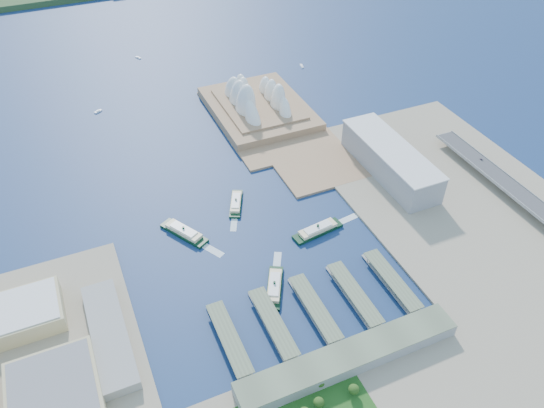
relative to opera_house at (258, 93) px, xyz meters
name	(u,v)px	position (x,y,z in m)	size (l,w,h in m)	color
ground	(269,263)	(-105.00, -280.00, -32.00)	(3000.00, 3000.00, 0.00)	#0F2346
east_land	(489,228)	(135.00, -330.00, -30.50)	(240.00, 500.00, 3.00)	gray
peninsula	(266,118)	(2.50, -20.00, -30.50)	(135.00, 220.00, 3.00)	#947151
opera_house	(258,93)	(0.00, 0.00, 0.00)	(134.00, 180.00, 58.00)	white
toaster_building	(390,160)	(90.00, -200.00, -11.50)	(45.00, 155.00, 35.00)	gray
expressway	(540,214)	(195.00, -340.00, -23.07)	(26.00, 340.00, 11.85)	gray
west_buildings	(4,405)	(-355.00, -350.00, -15.50)	(200.00, 280.00, 27.00)	#A78753
ferry_wharves	(315,309)	(-91.00, -355.00, -27.35)	(184.00, 90.00, 9.30)	#58644C
terminal_building	(349,358)	(-90.00, -415.00, -23.00)	(200.00, 28.00, 12.00)	gray
ferry_a	(184,231)	(-171.99, -204.49, -26.48)	(14.87, 58.44, 11.05)	black
ferry_b	(236,202)	(-103.08, -180.62, -27.42)	(12.32, 48.42, 9.15)	black
ferry_c	(274,285)	(-113.74, -313.96, -26.86)	(13.85, 54.41, 10.29)	black
ferry_d	(318,229)	(-38.46, -259.39, -26.52)	(14.75, 57.96, 10.96)	black
boat_b	(98,111)	(-213.12, 95.45, -30.48)	(3.94, 11.26, 3.04)	white
boat_c	(302,66)	(123.36, 109.95, -30.52)	(3.83, 13.13, 2.95)	white
boat_e	(138,57)	(-119.20, 251.81, -30.65)	(3.51, 11.02, 2.71)	white
car_c	(481,159)	(199.00, -237.73, -16.48)	(1.87, 4.61, 1.34)	slate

